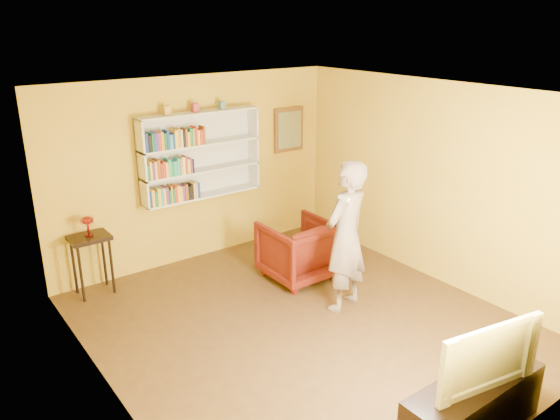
# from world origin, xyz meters

# --- Properties ---
(room_shell) EXTENTS (5.30, 5.80, 2.88)m
(room_shell) POSITION_xyz_m (0.00, 0.00, 1.02)
(room_shell) COLOR #442E16
(room_shell) RESTS_ON ground
(bookshelf) EXTENTS (1.80, 0.29, 1.23)m
(bookshelf) POSITION_xyz_m (0.00, 2.41, 1.59)
(bookshelf) COLOR silver
(bookshelf) RESTS_ON room_shell
(books_row_lower) EXTENTS (0.75, 0.19, 0.25)m
(books_row_lower) POSITION_xyz_m (-0.49, 2.30, 1.13)
(books_row_lower) COLOR navy
(books_row_lower) RESTS_ON bookshelf
(books_row_middle) EXTENTS (0.68, 0.19, 0.26)m
(books_row_middle) POSITION_xyz_m (-0.52, 2.30, 1.51)
(books_row_middle) COLOR #186E3E
(books_row_middle) RESTS_ON bookshelf
(books_row_upper) EXTENTS (0.88, 0.19, 0.26)m
(books_row_upper) POSITION_xyz_m (-0.43, 2.30, 1.89)
(books_row_upper) COLOR navy
(books_row_upper) RESTS_ON bookshelf
(ornament_left) EXTENTS (0.09, 0.09, 0.12)m
(ornament_left) POSITION_xyz_m (-0.48, 2.35, 2.27)
(ornament_left) COLOR gold
(ornament_left) RESTS_ON bookshelf
(ornament_centre) EXTENTS (0.09, 0.09, 0.12)m
(ornament_centre) POSITION_xyz_m (-0.05, 2.35, 2.28)
(ornament_centre) COLOR #A13548
(ornament_centre) RESTS_ON bookshelf
(ornament_right) EXTENTS (0.08, 0.08, 0.11)m
(ornament_right) POSITION_xyz_m (0.37, 2.35, 2.27)
(ornament_right) COLOR slate
(ornament_right) RESTS_ON bookshelf
(framed_painting) EXTENTS (0.55, 0.05, 0.70)m
(framed_painting) POSITION_xyz_m (1.65, 2.46, 1.75)
(framed_painting) COLOR brown
(framed_painting) RESTS_ON room_shell
(console_table) EXTENTS (0.50, 0.38, 0.81)m
(console_table) POSITION_xyz_m (-1.71, 2.25, 0.67)
(console_table) COLOR black
(console_table) RESTS_ON ground
(ruby_lustre) EXTENTS (0.16, 0.16, 0.26)m
(ruby_lustre) POSITION_xyz_m (-1.71, 2.25, 1.00)
(ruby_lustre) COLOR maroon
(ruby_lustre) RESTS_ON console_table
(armchair) EXTENTS (0.89, 0.92, 0.83)m
(armchair) POSITION_xyz_m (0.72, 1.02, 0.41)
(armchair) COLOR #440804
(armchair) RESTS_ON ground
(person) EXTENTS (0.78, 0.61, 1.89)m
(person) POSITION_xyz_m (0.68, 0.04, 0.95)
(person) COLOR #746255
(person) RESTS_ON ground
(game_remote) EXTENTS (0.04, 0.15, 0.04)m
(game_remote) POSITION_xyz_m (0.38, -0.21, 1.56)
(game_remote) COLOR silver
(game_remote) RESTS_ON person
(tv_cabinet) EXTENTS (1.45, 0.44, 0.52)m
(tv_cabinet) POSITION_xyz_m (0.07, -2.25, 0.26)
(tv_cabinet) COLOR black
(tv_cabinet) RESTS_ON ground
(television) EXTENTS (1.06, 0.32, 0.60)m
(television) POSITION_xyz_m (0.07, -2.25, 0.82)
(television) COLOR black
(television) RESTS_ON tv_cabinet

